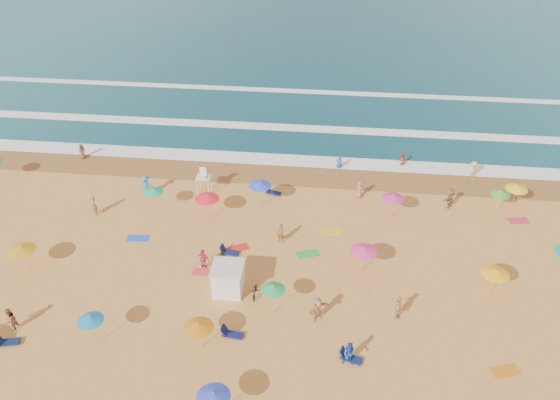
# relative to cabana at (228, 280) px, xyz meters

# --- Properties ---
(ground) EXTENTS (220.00, 220.00, 0.00)m
(ground) POSITION_rel_cabana_xyz_m (3.17, 3.38, -1.00)
(ground) COLOR gold
(ground) RESTS_ON ground
(wet_sand) EXTENTS (220.00, 220.00, 0.00)m
(wet_sand) POSITION_rel_cabana_xyz_m (3.17, 15.88, -0.99)
(wet_sand) COLOR olive
(wet_sand) RESTS_ON ground
(surf_foam) EXTENTS (200.00, 18.70, 0.05)m
(surf_foam) POSITION_rel_cabana_xyz_m (3.17, 24.70, -0.90)
(surf_foam) COLOR white
(surf_foam) RESTS_ON ground
(cabana) EXTENTS (2.00, 2.00, 2.00)m
(cabana) POSITION_rel_cabana_xyz_m (0.00, 0.00, 0.00)
(cabana) COLOR white
(cabana) RESTS_ON ground
(cabana_roof) EXTENTS (2.20, 2.20, 0.12)m
(cabana_roof) POSITION_rel_cabana_xyz_m (0.00, 0.00, 1.06)
(cabana_roof) COLOR silver
(cabana_roof) RESTS_ON cabana
(bicycle) EXTENTS (0.55, 1.56, 0.82)m
(bicycle) POSITION_rel_cabana_xyz_m (1.90, -0.30, -0.59)
(bicycle) COLOR black
(bicycle) RESTS_ON ground
(lifeguard_stand) EXTENTS (1.20, 1.20, 2.10)m
(lifeguard_stand) POSITION_rel_cabana_xyz_m (-4.46, 12.22, 0.05)
(lifeguard_stand) COLOR white
(lifeguard_stand) RESTS_ON ground
(beach_umbrellas) EXTENTS (49.70, 24.59, 0.76)m
(beach_umbrellas) POSITION_rel_cabana_xyz_m (2.06, 2.94, 1.09)
(beach_umbrellas) COLOR #F6193B
(beach_umbrellas) RESTS_ON ground
(loungers) EXTENTS (43.09, 23.17, 0.34)m
(loungers) POSITION_rel_cabana_xyz_m (7.27, 0.29, -0.83)
(loungers) COLOR #0F1C4C
(loungers) RESTS_ON ground
(towels) EXTENTS (45.57, 23.27, 0.03)m
(towels) POSITION_rel_cabana_xyz_m (2.45, 0.50, -0.98)
(towels) COLOR red
(towels) RESTS_ON ground
(beachgoers) EXTENTS (39.80, 25.10, 2.13)m
(beachgoers) POSITION_rel_cabana_xyz_m (3.06, 6.56, -0.16)
(beachgoers) COLOR #B16F51
(beachgoers) RESTS_ON ground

